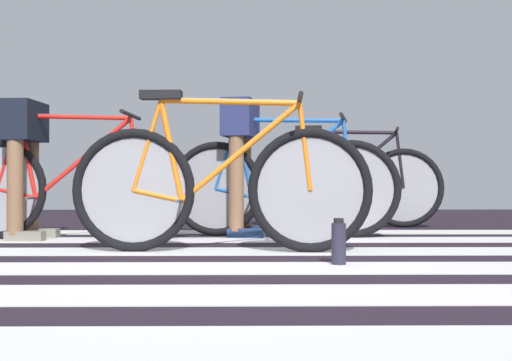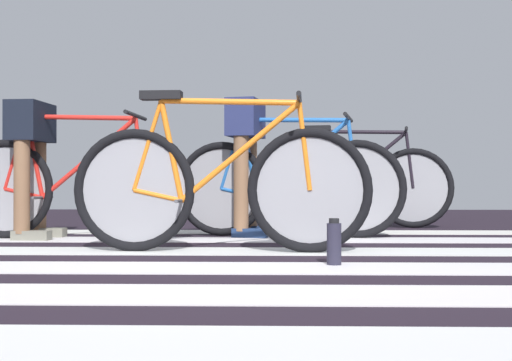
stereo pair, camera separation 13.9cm
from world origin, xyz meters
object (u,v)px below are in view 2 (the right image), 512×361
object	(u,v)px
bicycle_1_of_4	(220,185)
bicycle_2_of_4	(73,185)
cyclist_3_of_4	(246,148)
bicycle_3_of_4	(287,185)
water_bottle	(334,243)
bicycle_4_of_4	(355,185)
cyclist_2_of_4	(31,151)

from	to	relation	value
bicycle_1_of_4	bicycle_2_of_4	xyz separation A→B (m)	(-1.12, 0.88, 0.00)
cyclist_3_of_4	bicycle_3_of_4	bearing A→B (deg)	0.00
bicycle_2_of_4	bicycle_3_of_4	world-z (taller)	same
water_bottle	bicycle_2_of_4	bearing A→B (deg)	139.33
bicycle_3_of_4	water_bottle	world-z (taller)	bicycle_3_of_4
bicycle_3_of_4	water_bottle	bearing A→B (deg)	-72.11
bicycle_4_of_4	water_bottle	world-z (taller)	bicycle_4_of_4
bicycle_1_of_4	bicycle_4_of_4	xyz separation A→B (m)	(1.06, 2.26, 0.00)
cyclist_2_of_4	cyclist_3_of_4	xyz separation A→B (m)	(1.53, 0.28, 0.03)
bicycle_4_of_4	water_bottle	size ratio (longest dim) A/B	7.52
bicycle_4_of_4	bicycle_3_of_4	bearing A→B (deg)	-108.63
bicycle_4_of_4	bicycle_2_of_4	bearing A→B (deg)	-136.72
bicycle_3_of_4	cyclist_3_of_4	world-z (taller)	cyclist_3_of_4
cyclist_3_of_4	bicycle_4_of_4	distance (m)	1.47
cyclist_2_of_4	bicycle_4_of_4	xyz separation A→B (m)	(2.49, 1.36, -0.25)
bicycle_1_of_4	bicycle_4_of_4	size ratio (longest dim) A/B	1.01
cyclist_2_of_4	water_bottle	size ratio (longest dim) A/B	4.29
bicycle_1_of_4	bicycle_4_of_4	bearing A→B (deg)	67.81
cyclist_3_of_4	bicycle_4_of_4	bearing A→B (deg)	60.24
cyclist_3_of_4	bicycle_4_of_4	world-z (taller)	cyclist_3_of_4
cyclist_3_of_4	bicycle_4_of_4	size ratio (longest dim) A/B	0.60
bicycle_1_of_4	cyclist_3_of_4	xyz separation A→B (m)	(0.10, 1.17, 0.28)
cyclist_2_of_4	bicycle_4_of_4	bearing A→B (deg)	32.48
water_bottle	bicycle_1_of_4	bearing A→B (deg)	134.95
bicycle_2_of_4	bicycle_3_of_4	xyz separation A→B (m)	(1.53, 0.23, 0.00)
cyclist_3_of_4	water_bottle	world-z (taller)	cyclist_3_of_4
cyclist_3_of_4	bicycle_4_of_4	xyz separation A→B (m)	(0.95, 1.08, -0.28)
cyclist_3_of_4	cyclist_2_of_4	bearing A→B (deg)	-158.24
cyclist_3_of_4	water_bottle	size ratio (longest dim) A/B	4.50
bicycle_2_of_4	bicycle_4_of_4	size ratio (longest dim) A/B	1.01
cyclist_2_of_4	bicycle_4_of_4	world-z (taller)	cyclist_2_of_4
water_bottle	bicycle_3_of_4	bearing A→B (deg)	96.33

